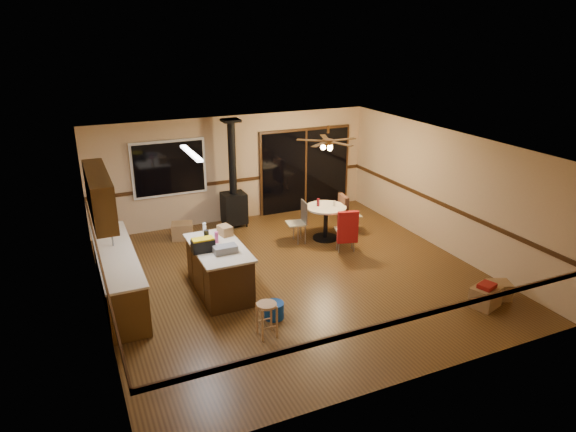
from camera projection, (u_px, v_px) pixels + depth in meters
floor at (294, 276)px, 10.01m from camera, size 7.00×7.00×0.00m
ceiling at (295, 145)px, 9.11m from camera, size 7.00×7.00×0.00m
wall_back at (235, 169)px, 12.56m from camera, size 7.00×0.00×7.00m
wall_front at (409, 299)px, 6.57m from camera, size 7.00×0.00×7.00m
wall_left at (97, 244)px, 8.22m from camera, size 0.00×7.00×7.00m
wall_right at (444, 191)px, 10.90m from camera, size 0.00×7.00×7.00m
chair_rail at (294, 229)px, 9.66m from camera, size 7.00×7.00×0.08m
window at (169, 168)px, 11.83m from camera, size 1.72×0.10×1.32m
sliding_door at (305, 171)px, 13.33m from camera, size 2.52×0.10×2.10m
lower_cabinets at (118, 276)px, 9.07m from camera, size 0.60×3.00×0.86m
countertop at (115, 253)px, 8.91m from camera, size 0.64×3.04×0.04m
upper_cabinets at (99, 195)px, 8.68m from camera, size 0.35×2.00×0.80m
kitchen_island at (219, 269)px, 9.28m from camera, size 0.88×1.68×0.90m
wood_stove at (234, 197)px, 12.29m from camera, size 0.55×0.50×2.52m
ceiling_fan at (328, 144)px, 11.01m from camera, size 0.24×0.24×0.55m
fluorescent_strip at (191, 153)px, 8.69m from camera, size 0.10×1.20×0.04m
toolbox_grey at (225, 249)px, 8.86m from camera, size 0.41×0.23×0.13m
toolbox_black at (203, 246)px, 8.89m from camera, size 0.40×0.21×0.22m
toolbox_yellow_lid at (203, 239)px, 8.84m from camera, size 0.37×0.20×0.03m
box_on_island at (225, 230)px, 9.59m from camera, size 0.26×0.31×0.19m
bottle_dark at (207, 239)px, 9.07m from camera, size 0.11×0.11×0.31m
bottle_pink at (217, 237)px, 9.25m from camera, size 0.09×0.09×0.21m
bottle_white at (204, 228)px, 9.69m from camera, size 0.07×0.07×0.20m
bar_stool at (267, 320)px, 7.99m from camera, size 0.35×0.35×0.57m
blue_bucket at (274, 310)px, 8.54m from camera, size 0.37×0.37×0.28m
dining_table at (326, 217)px, 11.59m from camera, size 0.92×0.92×0.78m
glass_red at (318, 202)px, 11.50m from camera, size 0.08×0.08×0.18m
glass_cream at (334, 203)px, 11.51m from camera, size 0.06×0.06×0.12m
chair_left at (300, 217)px, 11.42m from camera, size 0.46×0.45×0.51m
chair_near at (347, 227)px, 10.84m from camera, size 0.53×0.56×0.70m
chair_right at (344, 210)px, 11.83m from camera, size 0.52×0.48×0.70m
box_under_window at (182, 231)px, 11.71m from camera, size 0.55×0.49×0.38m
box_corner_a at (485, 297)px, 8.88m from camera, size 0.57×0.52×0.36m
box_corner_b at (499, 290)px, 9.15m from camera, size 0.48×0.45×0.31m
box_small_red at (487, 286)px, 8.81m from camera, size 0.34×0.31×0.08m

